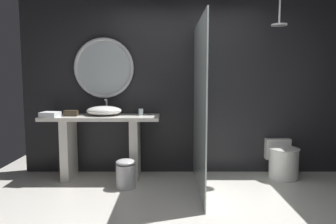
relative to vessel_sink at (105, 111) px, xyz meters
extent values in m
cube|color=#232326|center=(1.15, 0.31, 0.34)|extent=(4.80, 0.10, 2.60)
cube|color=silver|center=(-0.04, -0.03, -0.09)|extent=(1.62, 0.54, 0.05)
cube|color=silver|center=(-0.50, -0.03, -0.54)|extent=(0.11, 0.46, 0.84)
cube|color=silver|center=(0.43, -0.03, -0.54)|extent=(0.11, 0.46, 0.84)
ellipsoid|color=white|center=(0.00, 0.00, 0.00)|extent=(0.49, 0.40, 0.13)
cylinder|color=silver|center=(0.00, 0.18, 0.04)|extent=(0.02, 0.02, 0.22)
cylinder|color=silver|center=(0.00, 0.12, 0.15)|extent=(0.02, 0.11, 0.02)
cylinder|color=silver|center=(0.51, 0.02, -0.02)|extent=(0.06, 0.06, 0.09)
cube|color=#3D3323|center=(-0.44, -0.06, -0.03)|extent=(0.18, 0.10, 0.08)
torus|color=silver|center=(-0.04, 0.22, 0.60)|extent=(0.87, 0.05, 0.87)
cylinder|color=#B2BCC1|center=(-0.04, 0.23, 0.60)|extent=(0.79, 0.01, 0.79)
cube|color=silver|center=(1.28, -0.49, 0.10)|extent=(0.02, 1.51, 2.12)
cylinder|color=silver|center=(2.35, -0.15, 1.35)|extent=(0.02, 0.02, 0.39)
cylinder|color=silver|center=(2.35, -0.15, 1.15)|extent=(0.21, 0.21, 0.02)
cylinder|color=white|center=(2.52, -0.05, -0.75)|extent=(0.40, 0.40, 0.42)
ellipsoid|color=white|center=(2.52, -0.05, -0.52)|extent=(0.42, 0.46, 0.02)
cube|color=white|center=(2.52, 0.24, -0.59)|extent=(0.36, 0.17, 0.31)
cylinder|color=silver|center=(0.35, -0.45, -0.80)|extent=(0.25, 0.25, 0.31)
ellipsoid|color=silver|center=(0.35, -0.45, -0.62)|extent=(0.25, 0.25, 0.08)
cube|color=white|center=(-0.68, -0.20, -0.03)|extent=(0.25, 0.23, 0.07)
camera|label=1|loc=(0.89, -4.39, 0.46)|focal=33.80mm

